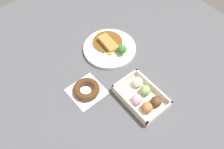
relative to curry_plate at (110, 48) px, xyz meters
name	(u,v)px	position (x,y,z in m)	size (l,w,h in m)	color
ground_plane	(106,87)	(-0.16, 0.14, -0.01)	(1.60, 1.60, 0.00)	#4C4C51
curry_plate	(110,48)	(0.00, 0.00, 0.00)	(0.25, 0.25, 0.07)	white
donut_box	(143,97)	(-0.30, 0.07, 0.01)	(0.21, 0.14, 0.06)	beige
chocolate_ring_donut	(86,89)	(-0.12, 0.22, 0.00)	(0.14, 0.14, 0.03)	white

